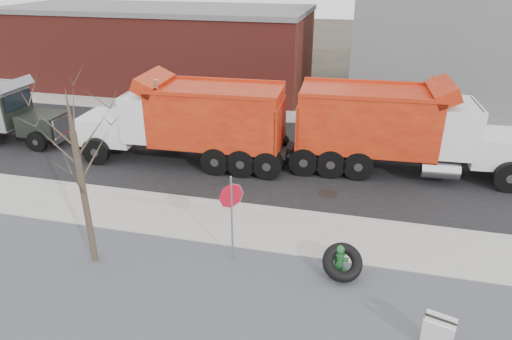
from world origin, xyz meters
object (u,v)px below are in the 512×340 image
(fire_hydrant, at_px, (339,260))
(stop_sign, at_px, (232,205))
(sandwich_board, at_px, (438,335))
(dump_truck_red_a, at_px, (399,127))
(dump_truck_red_b, at_px, (190,119))
(truck_tire, at_px, (342,262))

(fire_hydrant, xyz_separation_m, stop_sign, (-3.04, -0.15, 1.44))
(sandwich_board, xyz_separation_m, dump_truck_red_a, (-0.65, 9.81, 1.46))
(stop_sign, distance_m, dump_truck_red_b, 7.55)
(stop_sign, bearing_deg, truck_tire, -21.62)
(truck_tire, distance_m, sandwich_board, 3.12)
(fire_hydrant, relative_size, truck_tire, 0.66)
(stop_sign, xyz_separation_m, dump_truck_red_b, (-3.78, 6.54, 0.07))
(truck_tire, xyz_separation_m, dump_truck_red_b, (-6.92, 6.57, 1.43))
(stop_sign, height_order, sandwich_board, stop_sign)
(stop_sign, height_order, dump_truck_red_b, dump_truck_red_b)
(dump_truck_red_b, bearing_deg, truck_tire, 134.09)
(fire_hydrant, bearing_deg, dump_truck_red_a, 76.32)
(stop_sign, height_order, dump_truck_red_a, dump_truck_red_a)
(dump_truck_red_a, bearing_deg, sandwich_board, -89.24)
(fire_hydrant, bearing_deg, stop_sign, -178.19)
(stop_sign, relative_size, dump_truck_red_b, 0.30)
(truck_tire, relative_size, stop_sign, 0.50)
(stop_sign, bearing_deg, dump_truck_red_a, 37.08)
(stop_sign, bearing_deg, fire_hydrant, -18.26)
(sandwich_board, height_order, dump_truck_red_b, dump_truck_red_b)
(stop_sign, distance_m, dump_truck_red_a, 8.94)
(dump_truck_red_a, relative_size, dump_truck_red_b, 1.06)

